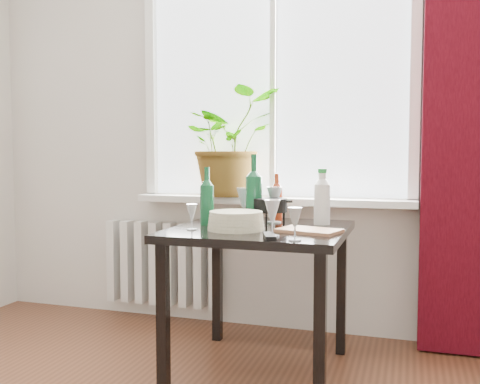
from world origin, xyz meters
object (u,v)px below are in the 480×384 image
(bottle_amber, at_px, (277,197))
(wine_bottle_left, at_px, (207,196))
(cleaning_bottle, at_px, (322,196))
(table, at_px, (260,245))
(wineglass_far_right, at_px, (295,224))
(wineglass_back_left, at_px, (243,203))
(radiator, at_px, (163,263))
(wine_bottle_right, at_px, (254,188))
(wineglass_front_left, at_px, (192,217))
(cutting_board, at_px, (309,231))
(wineglass_front_right, at_px, (272,218))
(potted_plant, at_px, (229,143))
(wineglass_back_center, at_px, (274,204))
(fondue_pot, at_px, (270,211))
(plate_stack, at_px, (236,221))
(tv_remote, at_px, (269,236))

(bottle_amber, bearing_deg, wine_bottle_left, -137.10)
(bottle_amber, height_order, cleaning_bottle, cleaning_bottle)
(table, xyz_separation_m, bottle_amber, (0.01, 0.29, 0.23))
(wineglass_far_right, xyz_separation_m, wineglass_back_left, (-0.43, 0.63, 0.02))
(wine_bottle_left, bearing_deg, radiator, 132.01)
(wine_bottle_right, xyz_separation_m, cleaning_bottle, (0.35, 0.08, -0.04))
(wineglass_back_left, relative_size, wineglass_front_left, 1.44)
(radiator, distance_m, wineglass_front_left, 1.08)
(table, relative_size, wineglass_front_left, 6.63)
(wine_bottle_right, bearing_deg, cutting_board, -32.77)
(bottle_amber, height_order, cutting_board, bottle_amber)
(radiator, relative_size, wineglass_front_right, 4.76)
(potted_plant, distance_m, wineglass_back_left, 0.52)
(wineglass_back_center, bearing_deg, radiator, 153.48)
(potted_plant, distance_m, wine_bottle_left, 0.67)
(fondue_pot, bearing_deg, plate_stack, -114.84)
(potted_plant, xyz_separation_m, wine_bottle_right, (0.30, -0.49, -0.25))
(table, xyz_separation_m, wineglass_front_left, (-0.29, -0.19, 0.16))
(wine_bottle_right, height_order, plate_stack, wine_bottle_right)
(wineglass_back_center, bearing_deg, wine_bottle_left, -149.24)
(plate_stack, bearing_deg, wine_bottle_right, 86.03)
(table, bearing_deg, fondue_pot, 80.83)
(wineglass_back_left, xyz_separation_m, cutting_board, (0.44, -0.36, -0.08))
(plate_stack, xyz_separation_m, cutting_board, (0.35, 0.04, -0.04))
(wineglass_front_left, bearing_deg, wineglass_back_center, 50.75)
(tv_remote, bearing_deg, wineglass_far_right, -39.59)
(potted_plant, height_order, bottle_amber, potted_plant)
(wineglass_front_left, bearing_deg, wine_bottle_right, 54.49)
(wineglass_back_left, distance_m, tv_remote, 0.66)
(potted_plant, relative_size, wineglass_front_right, 3.96)
(potted_plant, bearing_deg, wineglass_far_right, -57.17)
(wine_bottle_left, xyz_separation_m, plate_stack, (0.20, -0.14, -0.11))
(radiator, xyz_separation_m, cutting_board, (1.12, -0.72, 0.37))
(radiator, xyz_separation_m, plate_stack, (0.76, -0.76, 0.40))
(plate_stack, bearing_deg, radiator, 135.17)
(potted_plant, relative_size, bottle_amber, 2.50)
(wineglass_far_right, xyz_separation_m, cutting_board, (0.01, 0.27, -0.07))
(table, bearing_deg, plate_stack, -123.54)
(bottle_amber, distance_m, wineglass_back_center, 0.10)
(plate_stack, bearing_deg, bottle_amber, 76.68)
(wineglass_far_right, relative_size, cutting_board, 0.51)
(wineglass_back_center, bearing_deg, table, -97.00)
(wineglass_back_center, height_order, plate_stack, wineglass_back_center)
(table, relative_size, cutting_board, 3.00)
(radiator, bearing_deg, cutting_board, -33.01)
(table, xyz_separation_m, wine_bottle_right, (-0.07, 0.12, 0.28))
(wineglass_back_left, distance_m, wineglass_front_left, 0.47)
(radiator, xyz_separation_m, table, (0.85, -0.63, 0.27))
(radiator, relative_size, cutting_board, 2.83)
(potted_plant, bearing_deg, cleaning_bottle, -31.70)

